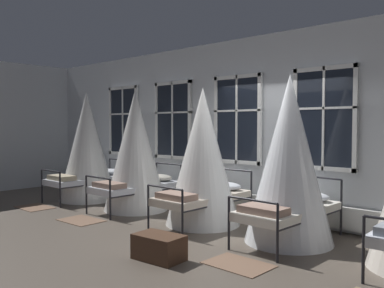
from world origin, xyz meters
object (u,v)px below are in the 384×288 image
at_px(cot_first, 87,148).
at_px(travel_trunk, 159,247).
at_px(cot_fourth, 289,161).
at_px(cot_third, 203,158).
at_px(cot_second, 136,152).

height_order(cot_first, travel_trunk, cot_first).
bearing_deg(cot_fourth, travel_trunk, 157.39).
xyz_separation_m(cot_third, travel_trunk, (0.84, -1.83, -0.99)).
bearing_deg(cot_fourth, cot_first, 92.05).
xyz_separation_m(cot_third, cot_fourth, (1.67, 0.02, 0.05)).
relative_size(cot_first, cot_third, 1.05).
xyz_separation_m(cot_fourth, travel_trunk, (-0.83, -1.85, -1.04)).
height_order(cot_fourth, travel_trunk, cot_fourth).
distance_m(cot_first, cot_third, 3.52).
bearing_deg(cot_first, travel_trunk, -112.18).
xyz_separation_m(cot_second, cot_fourth, (3.49, 0.01, 0.01)).
relative_size(cot_first, cot_fourth, 1.01).
bearing_deg(cot_fourth, cot_second, 91.75).
height_order(cot_third, cot_fourth, cot_fourth).
relative_size(cot_second, travel_trunk, 3.86).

